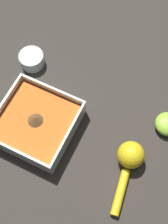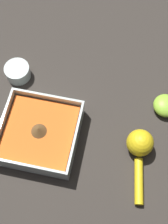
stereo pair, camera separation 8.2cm
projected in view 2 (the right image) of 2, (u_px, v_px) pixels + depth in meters
ground_plane at (42, 123)px, 0.84m from camera, size 4.00×4.00×0.00m
square_dish at (40, 134)px, 0.80m from camera, size 0.19×0.19×0.06m
spice_bowl at (18, 72)px, 0.88m from camera, size 0.07×0.07×0.04m
lemon_squeezer at (140, 148)px, 0.78m from camera, size 0.07×0.18×0.07m
lemon_half at (166, 106)px, 0.84m from camera, size 0.07×0.07×0.04m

